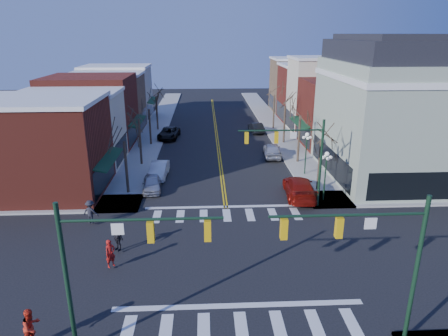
{
  "coord_description": "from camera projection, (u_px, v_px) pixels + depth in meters",
  "views": [
    {
      "loc": [
        -1.59,
        -21.8,
        13.4
      ],
      "look_at": [
        -0.07,
        9.35,
        2.8
      ],
      "focal_mm": 32.0,
      "sensor_mm": 36.0,
      "label": 1
    }
  ],
  "objects": [
    {
      "name": "lamppost_midblock",
      "position": [
        306.0,
        146.0,
        38.61
      ],
      "size": [
        0.36,
        0.36,
        4.33
      ],
      "color": "#14331E",
      "rests_on": "ground"
    },
    {
      "name": "traffic_mast_near_left",
      "position": [
        110.0,
        258.0,
        16.23
      ],
      "size": [
        6.6,
        0.28,
        7.2
      ],
      "color": "#14331E",
      "rests_on": "ground"
    },
    {
      "name": "tree_left_a",
      "position": [
        126.0,
        168.0,
        34.25
      ],
      "size": [
        0.24,
        0.24,
        4.76
      ],
      "primitive_type": "cylinder",
      "color": "#382B21",
      "rests_on": "ground"
    },
    {
      "name": "tree_left_c",
      "position": [
        150.0,
        127.0,
        49.41
      ],
      "size": [
        0.24,
        0.24,
        4.55
      ],
      "primitive_type": "cylinder",
      "color": "#382B21",
      "rests_on": "ground"
    },
    {
      "name": "bldg_left_stucco_b",
      "position": [
        118.0,
        94.0,
        64.1
      ],
      "size": [
        10.0,
        8.0,
        8.2
      ],
      "primitive_type": "cube",
      "color": "beige",
      "rests_on": "ground"
    },
    {
      "name": "bldg_right_tan",
      "position": [
        301.0,
        86.0,
        70.61
      ],
      "size": [
        10.0,
        8.0,
        9.0
      ],
      "primitive_type": "cube",
      "color": "#8B6D4D",
      "rests_on": "ground"
    },
    {
      "name": "car_right_mid",
      "position": [
        272.0,
        150.0,
        45.1
      ],
      "size": [
        2.31,
        4.87,
        1.61
      ],
      "primitive_type": "imported",
      "rotation": [
        0.0,
        0.0,
        3.05
      ],
      "color": "silver",
      "rests_on": "ground"
    },
    {
      "name": "bldg_right_brick_b",
      "position": [
        312.0,
        94.0,
        63.12
      ],
      "size": [
        10.0,
        8.0,
        8.5
      ],
      "primitive_type": "cube",
      "color": "maroon",
      "rests_on": "ground"
    },
    {
      "name": "pedestrian_dark_b",
      "position": [
        91.0,
        212.0,
        28.97
      ],
      "size": [
        1.3,
        0.95,
        1.8
      ],
      "primitive_type": "imported",
      "rotation": [
        0.0,
        0.0,
        2.88
      ],
      "color": "black",
      "rests_on": "sidewalk_left"
    },
    {
      "name": "tree_right_b",
      "position": [
        299.0,
        140.0,
        42.52
      ],
      "size": [
        0.24,
        0.24,
        5.18
      ],
      "primitive_type": "cylinder",
      "color": "#382B21",
      "rests_on": "ground"
    },
    {
      "name": "bldg_right_brick_a",
      "position": [
        344.0,
        114.0,
        48.78
      ],
      "size": [
        10.0,
        8.5,
        8.0
      ],
      "primitive_type": "cube",
      "color": "maroon",
      "rests_on": "ground"
    },
    {
      "name": "tree_right_d",
      "position": [
        274.0,
        112.0,
        57.69
      ],
      "size": [
        0.24,
        0.24,
        4.97
      ],
      "primitive_type": "cylinder",
      "color": "#382B21",
      "rests_on": "ground"
    },
    {
      "name": "car_left_far",
      "position": [
        169.0,
        133.0,
        53.03
      ],
      "size": [
        2.96,
        5.46,
        1.45
      ],
      "primitive_type": "imported",
      "rotation": [
        0.0,
        0.0,
        -0.11
      ],
      "color": "black",
      "rests_on": "ground"
    },
    {
      "name": "tree_right_c",
      "position": [
        284.0,
        125.0,
        50.15
      ],
      "size": [
        0.24,
        0.24,
        4.83
      ],
      "primitive_type": "cylinder",
      "color": "#382B21",
      "rests_on": "ground"
    },
    {
      "name": "car_right_far",
      "position": [
        256.0,
        128.0,
        56.25
      ],
      "size": [
        1.96,
        4.43,
        1.41
      ],
      "primitive_type": "imported",
      "rotation": [
        0.0,
        0.0,
        3.25
      ],
      "color": "black",
      "rests_on": "ground"
    },
    {
      "name": "bldg_left_stucco_a",
      "position": [
        71.0,
        130.0,
        41.52
      ],
      "size": [
        10.0,
        7.0,
        7.5
      ],
      "primitive_type": "cube",
      "color": "beige",
      "rests_on": "ground"
    },
    {
      "name": "car_left_mid",
      "position": [
        159.0,
        170.0,
        38.84
      ],
      "size": [
        1.77,
        4.49,
        1.45
      ],
      "primitive_type": "imported",
      "rotation": [
        0.0,
        0.0,
        -0.05
      ],
      "color": "silver",
      "rests_on": "ground"
    },
    {
      "name": "lamppost_corner",
      "position": [
        326.0,
        168.0,
        32.46
      ],
      "size": [
        0.36,
        0.36,
        4.33
      ],
      "color": "#14331E",
      "rests_on": "ground"
    },
    {
      "name": "pedestrian_dark_a",
      "position": [
        117.0,
        237.0,
        25.38
      ],
      "size": [
        1.1,
        1.05,
        1.84
      ],
      "primitive_type": "imported",
      "rotation": [
        0.0,
        0.0,
        -0.73
      ],
      "color": "black",
      "rests_on": "sidewalk_left"
    },
    {
      "name": "car_left_near",
      "position": [
        152.0,
        183.0,
        35.54
      ],
      "size": [
        1.96,
        4.09,
        1.35
      ],
      "primitive_type": "imported",
      "rotation": [
        0.0,
        0.0,
        0.09
      ],
      "color": "#B9B9BE",
      "rests_on": "ground"
    },
    {
      "name": "bldg_left_brick_b",
      "position": [
        91.0,
        111.0,
        48.92
      ],
      "size": [
        10.0,
        9.0,
        8.5
      ],
      "primitive_type": "cube",
      "color": "maroon",
      "rests_on": "ground"
    },
    {
      "name": "traffic_mast_far_right",
      "position": [
        298.0,
        152.0,
        30.74
      ],
      "size": [
        6.6,
        0.28,
        7.2
      ],
      "color": "#14331E",
      "rests_on": "ground"
    },
    {
      "name": "bldg_right_stucco",
      "position": [
        327.0,
        96.0,
        55.79
      ],
      "size": [
        10.0,
        7.0,
        10.0
      ],
      "primitive_type": "cube",
      "color": "beige",
      "rests_on": "ground"
    },
    {
      "name": "pedestrian_red_b",
      "position": [
        31.0,
        327.0,
        17.61
      ],
      "size": [
        1.01,
        1.11,
        1.84
      ],
      "primitive_type": "imported",
      "rotation": [
        0.0,
        0.0,
        1.13
      ],
      "color": "red",
      "rests_on": "sidewalk_left"
    },
    {
      "name": "sidewalk_left",
      "position": [
        140.0,
        162.0,
        43.49
      ],
      "size": [
        3.5,
        70.0,
        0.15
      ],
      "primitive_type": "cube",
      "color": "#9E9B93",
      "rests_on": "ground"
    },
    {
      "name": "traffic_mast_near_right",
      "position": [
        377.0,
        251.0,
        16.74
      ],
      "size": [
        6.6,
        0.28,
        7.2
      ],
      "color": "#14331E",
      "rests_on": "ground"
    },
    {
      "name": "victorian_corner",
      "position": [
        398.0,
        109.0,
        37.33
      ],
      "size": [
        12.25,
        14.25,
        13.3
      ],
      "color": "#97A58E",
      "rests_on": "ground"
    },
    {
      "name": "tree_right_a",
      "position": [
        319.0,
        166.0,
        35.05
      ],
      "size": [
        0.24,
        0.24,
        4.62
      ],
      "primitive_type": "cylinder",
      "color": "#382B21",
      "rests_on": "ground"
    },
    {
      "name": "tree_left_d",
      "position": [
        157.0,
        114.0,
        56.92
      ],
      "size": [
        0.24,
        0.24,
        4.9
      ],
      "primitive_type": "cylinder",
      "color": "#382B21",
      "rests_on": "ground"
    },
    {
      "name": "tree_left_b",
      "position": [
        140.0,
        142.0,
        41.77
      ],
      "size": [
        0.24,
        0.24,
        5.04
      ],
      "primitive_type": "cylinder",
      "color": "#382B21",
      "rests_on": "ground"
    },
    {
      "name": "pedestrian_red_a",
      "position": [
        110.0,
        253.0,
        23.57
      ],
      "size": [
        0.75,
        0.75,
        1.75
      ],
      "primitive_type": "imported",
      "rotation": [
        0.0,
        0.0,
        0.8
      ],
      "color": "#AA1612",
      "rests_on": "sidewalk_left"
    },
    {
      "name": "sidewalk_right",
      "position": [
        299.0,
        159.0,
        44.29
      ],
      "size": [
        3.5,
        70.0,
        0.15
      ],
      "primitive_type": "cube",
      "color": "#9E9B93",
      "rests_on": "ground"
    },
    {
      "name": "bldg_left_tan",
      "position": [
        107.0,
        103.0,
        56.84
      ],
      "size": [
        10.0,
        7.5,
        7.8
      ],
      "primitive_type": "cube",
      "color": "#8B6D4D",
      "rests_on": "ground"
    },
    {
      "name": "ground",
      "position": [
        232.0,
        258.0,
        25.0
      ],
      "size": [
        160.0,
        160.0,
        0.0
      ],
      "primitive_type": "plane",
      "color": "black",
      "rests_on": "ground"
    },
    {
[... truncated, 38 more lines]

